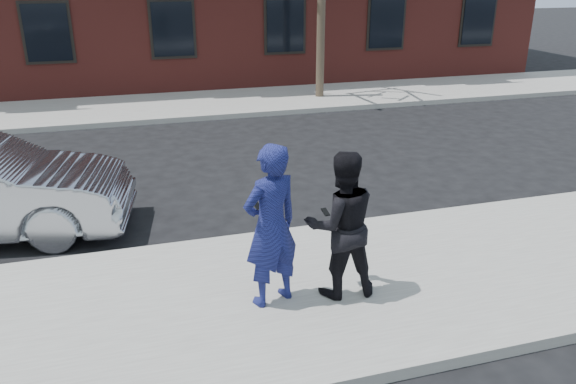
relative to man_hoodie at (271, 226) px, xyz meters
name	(u,v)px	position (x,y,z in m)	size (l,w,h in m)	color
ground	(275,294)	(0.15, 0.36, -1.17)	(100.00, 100.00, 0.00)	black
near_sidewalk	(281,299)	(0.15, 0.11, -1.09)	(50.00, 3.50, 0.15)	gray
near_curb	(249,239)	(0.15, 1.91, -1.09)	(50.00, 0.10, 0.15)	#999691
far_sidewalk	(180,105)	(0.15, 11.61, -1.09)	(50.00, 3.50, 0.15)	gray
far_curb	(187,119)	(0.15, 9.81, -1.09)	(50.00, 0.10, 0.15)	#999691
man_hoodie	(271,226)	(0.00, 0.00, 0.00)	(0.86, 0.71, 2.03)	navy
man_peacoat	(341,225)	(0.87, -0.05, -0.08)	(0.96, 0.77, 1.88)	black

